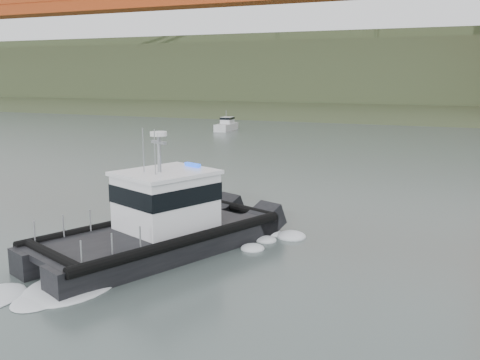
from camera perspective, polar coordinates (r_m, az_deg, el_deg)
The scene contains 4 objects.
ground at distance 23.60m, azimuth -6.14°, elevation -8.68°, with size 400.00×400.00×0.00m, color #46534F.
headlands at distance 145.28m, azimuth 18.92°, elevation 10.10°, with size 500.00×105.36×27.12m.
patrol_boat at distance 24.60m, azimuth -8.50°, elevation -4.42°, with size 8.38×12.53×5.72m.
motorboat at distance 79.47m, azimuth -1.45°, elevation 5.86°, with size 2.31×5.75×3.09m.
Camera 1 is at (10.90, -19.37, 7.94)m, focal length 40.00 mm.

